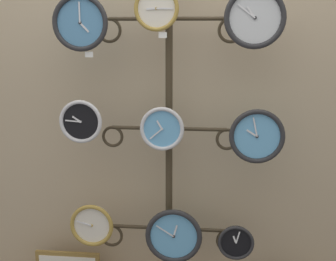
% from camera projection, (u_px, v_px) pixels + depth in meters
% --- Properties ---
extents(shop_wall, '(4.40, 0.04, 2.80)m').
position_uv_depth(shop_wall, '(172.00, 71.00, 2.56)').
color(shop_wall, tan).
rests_on(shop_wall, ground_plane).
extents(display_stand, '(0.78, 0.34, 1.97)m').
position_uv_depth(display_stand, '(169.00, 196.00, 2.54)').
color(display_stand, '#382D1E').
rests_on(display_stand, ground_plane).
extents(clock_top_left, '(0.28, 0.04, 0.28)m').
position_uv_depth(clock_top_left, '(80.00, 23.00, 2.28)').
color(clock_top_left, '#4C84B2').
extents(clock_top_center, '(0.22, 0.04, 0.22)m').
position_uv_depth(clock_top_center, '(157.00, 8.00, 2.23)').
color(clock_top_center, silver).
extents(clock_top_right, '(0.29, 0.04, 0.29)m').
position_uv_depth(clock_top_right, '(255.00, 18.00, 2.20)').
color(clock_top_right, silver).
extents(clock_middle_left, '(0.22, 0.04, 0.22)m').
position_uv_depth(clock_middle_left, '(81.00, 121.00, 2.39)').
color(clock_middle_left, black).
extents(clock_middle_center, '(0.23, 0.04, 0.23)m').
position_uv_depth(clock_middle_center, '(162.00, 129.00, 2.38)').
color(clock_middle_center, '#60A8DB').
extents(clock_middle_right, '(0.28, 0.04, 0.28)m').
position_uv_depth(clock_middle_right, '(257.00, 136.00, 2.33)').
color(clock_middle_right, '#60A8DB').
extents(clock_bottom_left, '(0.24, 0.04, 0.24)m').
position_uv_depth(clock_bottom_left, '(92.00, 225.00, 2.52)').
color(clock_bottom_left, silver).
extents(clock_bottom_center, '(0.30, 0.04, 0.30)m').
position_uv_depth(clock_bottom_center, '(174.00, 236.00, 2.48)').
color(clock_bottom_center, '#60A8DB').
extents(clock_bottom_right, '(0.19, 0.04, 0.19)m').
position_uv_depth(clock_bottom_right, '(236.00, 242.00, 2.44)').
color(clock_bottom_right, black).
extents(price_tag_upper, '(0.04, 0.00, 0.03)m').
position_uv_depth(price_tag_upper, '(89.00, 54.00, 2.31)').
color(price_tag_upper, white).
extents(price_tag_mid, '(0.04, 0.00, 0.03)m').
position_uv_depth(price_tag_mid, '(163.00, 35.00, 2.26)').
color(price_tag_mid, white).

